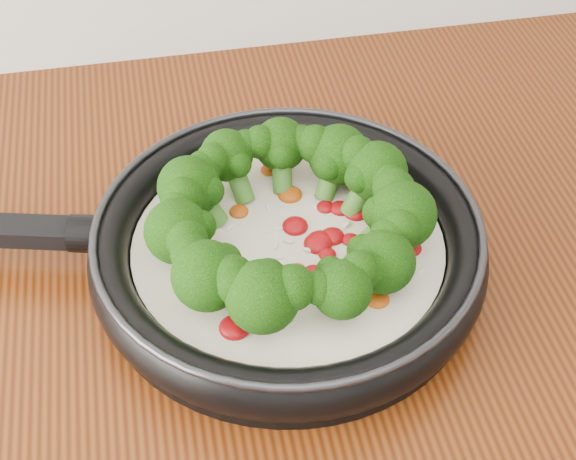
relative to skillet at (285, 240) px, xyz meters
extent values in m
cylinder|color=black|center=(0.00, 0.00, -0.03)|extent=(0.39, 0.39, 0.01)
torus|color=black|center=(0.00, 0.00, -0.01)|extent=(0.41, 0.41, 0.04)
torus|color=#2D2D33|center=(0.00, 0.00, 0.02)|extent=(0.40, 0.40, 0.01)
cylinder|color=black|center=(-0.16, 0.04, 0.00)|extent=(0.04, 0.04, 0.03)
cylinder|color=white|center=(0.00, 0.00, -0.01)|extent=(0.32, 0.32, 0.02)
ellipsoid|color=#9D070C|center=(0.04, 0.00, 0.00)|extent=(0.03, 0.03, 0.01)
ellipsoid|color=#9D070C|center=(0.03, -0.01, 0.00)|extent=(0.03, 0.03, 0.01)
ellipsoid|color=#B7440B|center=(0.00, 0.09, 0.00)|extent=(0.02, 0.02, 0.01)
ellipsoid|color=#9D070C|center=(0.08, 0.06, 0.00)|extent=(0.03, 0.03, 0.01)
ellipsoid|color=#9D070C|center=(0.02, -0.04, 0.00)|extent=(0.03, 0.03, 0.01)
ellipsoid|color=#B7440B|center=(-0.03, 0.04, 0.00)|extent=(0.02, 0.02, 0.01)
ellipsoid|color=#9D070C|center=(0.07, 0.02, 0.00)|extent=(0.03, 0.03, 0.01)
ellipsoid|color=#9D070C|center=(0.04, 0.04, 0.00)|extent=(0.02, 0.02, 0.01)
ellipsoid|color=#B7440B|center=(0.06, 0.10, 0.00)|extent=(0.03, 0.03, 0.01)
ellipsoid|color=#9D070C|center=(0.03, -0.02, 0.00)|extent=(0.02, 0.02, 0.01)
ellipsoid|color=#9D070C|center=(-0.07, 0.04, 0.00)|extent=(0.02, 0.02, 0.01)
ellipsoid|color=#B7440B|center=(-0.09, 0.04, 0.00)|extent=(0.03, 0.03, 0.01)
ellipsoid|color=#9D070C|center=(0.10, -0.03, 0.00)|extent=(0.03, 0.03, 0.01)
ellipsoid|color=#9D070C|center=(0.03, 0.00, 0.00)|extent=(0.03, 0.03, 0.01)
ellipsoid|color=#B7440B|center=(0.02, 0.06, 0.00)|extent=(0.03, 0.03, 0.01)
ellipsoid|color=#9D070C|center=(0.05, -0.01, 0.00)|extent=(0.02, 0.02, 0.01)
ellipsoid|color=#9D070C|center=(0.01, 0.07, 0.00)|extent=(0.02, 0.02, 0.01)
ellipsoid|color=#B7440B|center=(0.06, -0.08, 0.00)|extent=(0.03, 0.03, 0.01)
ellipsoid|color=#9D070C|center=(0.02, -0.07, 0.00)|extent=(0.02, 0.02, 0.01)
ellipsoid|color=#9D070C|center=(0.06, 0.03, 0.00)|extent=(0.02, 0.02, 0.01)
ellipsoid|color=#B7440B|center=(0.00, -0.03, 0.00)|extent=(0.02, 0.02, 0.01)
ellipsoid|color=#9D070C|center=(-0.06, -0.08, 0.00)|extent=(0.03, 0.03, 0.01)
ellipsoid|color=#9D070C|center=(0.01, 0.02, 0.00)|extent=(0.03, 0.03, 0.01)
ellipsoid|color=white|center=(0.02, -0.01, 0.00)|extent=(0.01, 0.01, 0.00)
ellipsoid|color=white|center=(-0.01, 0.01, 0.00)|extent=(0.01, 0.01, 0.00)
ellipsoid|color=white|center=(-0.01, -0.02, 0.00)|extent=(0.01, 0.01, 0.00)
ellipsoid|color=white|center=(0.00, 0.00, 0.00)|extent=(0.01, 0.01, 0.00)
ellipsoid|color=white|center=(-0.07, 0.04, 0.00)|extent=(0.01, 0.01, 0.00)
ellipsoid|color=white|center=(0.00, -0.02, 0.00)|extent=(0.01, 0.01, 0.00)
ellipsoid|color=white|center=(0.03, -0.01, 0.00)|extent=(0.01, 0.01, 0.00)
ellipsoid|color=white|center=(-0.08, 0.08, 0.00)|extent=(0.01, 0.01, 0.00)
ellipsoid|color=white|center=(0.09, -0.04, 0.00)|extent=(0.01, 0.01, 0.00)
ellipsoid|color=white|center=(-0.01, 0.05, 0.00)|extent=(0.00, 0.01, 0.00)
ellipsoid|color=white|center=(0.01, 0.02, 0.00)|extent=(0.01, 0.01, 0.00)
ellipsoid|color=white|center=(0.00, 0.02, 0.00)|extent=(0.01, 0.01, 0.00)
ellipsoid|color=white|center=(0.04, 0.04, 0.00)|extent=(0.01, 0.01, 0.00)
ellipsoid|color=white|center=(-0.01, 0.00, 0.00)|extent=(0.01, 0.01, 0.00)
ellipsoid|color=white|center=(-0.04, 0.03, 0.00)|extent=(0.01, 0.01, 0.00)
ellipsoid|color=white|center=(0.06, 0.01, 0.00)|extent=(0.01, 0.01, 0.00)
ellipsoid|color=white|center=(0.07, 0.09, 0.00)|extent=(0.01, 0.01, 0.00)
ellipsoid|color=white|center=(0.10, -0.05, 0.00)|extent=(0.01, 0.01, 0.00)
ellipsoid|color=white|center=(0.02, 0.00, 0.00)|extent=(0.01, 0.01, 0.00)
ellipsoid|color=white|center=(0.11, -0.03, 0.00)|extent=(0.01, 0.01, 0.00)
ellipsoid|color=white|center=(0.02, -0.01, 0.00)|extent=(0.01, 0.01, 0.00)
cylinder|color=#4D892C|center=(0.07, -0.02, 0.01)|extent=(0.04, 0.03, 0.04)
sphere|color=black|center=(0.09, -0.02, 0.03)|extent=(0.07, 0.07, 0.06)
sphere|color=black|center=(0.09, 0.00, 0.04)|extent=(0.04, 0.04, 0.04)
sphere|color=black|center=(0.08, -0.04, 0.04)|extent=(0.04, 0.04, 0.03)
sphere|color=black|center=(0.07, -0.02, 0.03)|extent=(0.03, 0.03, 0.03)
cylinder|color=#4D892C|center=(0.07, 0.03, 0.01)|extent=(0.04, 0.03, 0.04)
sphere|color=black|center=(0.09, 0.04, 0.03)|extent=(0.07, 0.07, 0.05)
sphere|color=black|center=(0.07, 0.05, 0.04)|extent=(0.04, 0.04, 0.03)
sphere|color=black|center=(0.09, 0.02, 0.04)|extent=(0.04, 0.04, 0.03)
sphere|color=black|center=(0.07, 0.03, 0.03)|extent=(0.03, 0.03, 0.03)
cylinder|color=#4D892C|center=(0.05, 0.05, 0.01)|extent=(0.03, 0.04, 0.04)
sphere|color=black|center=(0.06, 0.07, 0.03)|extent=(0.07, 0.07, 0.06)
sphere|color=black|center=(0.04, 0.08, 0.04)|extent=(0.04, 0.04, 0.03)
sphere|color=black|center=(0.07, 0.05, 0.03)|extent=(0.04, 0.04, 0.03)
sphere|color=black|center=(0.05, 0.05, 0.03)|extent=(0.03, 0.03, 0.03)
cylinder|color=#4D892C|center=(0.01, 0.07, 0.01)|extent=(0.02, 0.04, 0.04)
sphere|color=black|center=(0.01, 0.09, 0.03)|extent=(0.06, 0.06, 0.05)
sphere|color=black|center=(-0.01, 0.09, 0.04)|extent=(0.04, 0.04, 0.03)
sphere|color=black|center=(0.03, 0.08, 0.04)|extent=(0.03, 0.03, 0.03)
sphere|color=black|center=(0.01, 0.07, 0.03)|extent=(0.03, 0.03, 0.02)
cylinder|color=#4D892C|center=(-0.03, 0.07, 0.01)|extent=(0.03, 0.04, 0.04)
sphere|color=black|center=(-0.04, 0.08, 0.03)|extent=(0.06, 0.06, 0.05)
sphere|color=black|center=(-0.05, 0.07, 0.04)|extent=(0.04, 0.04, 0.03)
sphere|color=black|center=(-0.02, 0.09, 0.04)|extent=(0.03, 0.03, 0.03)
sphere|color=black|center=(-0.03, 0.07, 0.03)|extent=(0.03, 0.03, 0.02)
cylinder|color=#4D892C|center=(-0.06, 0.04, 0.01)|extent=(0.04, 0.03, 0.04)
sphere|color=black|center=(-0.07, 0.05, 0.03)|extent=(0.07, 0.07, 0.05)
sphere|color=black|center=(-0.08, 0.03, 0.04)|extent=(0.04, 0.04, 0.03)
sphere|color=black|center=(-0.06, 0.06, 0.03)|extent=(0.04, 0.04, 0.03)
sphere|color=black|center=(-0.06, 0.04, 0.03)|extent=(0.03, 0.03, 0.03)
cylinder|color=#4D892C|center=(-0.07, 0.00, 0.01)|extent=(0.03, 0.02, 0.04)
sphere|color=black|center=(-0.09, 0.00, 0.03)|extent=(0.07, 0.07, 0.05)
sphere|color=black|center=(-0.08, -0.02, 0.04)|extent=(0.04, 0.04, 0.03)
sphere|color=black|center=(-0.09, 0.02, 0.03)|extent=(0.04, 0.04, 0.03)
sphere|color=black|center=(-0.07, 0.00, 0.03)|extent=(0.03, 0.03, 0.03)
cylinder|color=#4D892C|center=(-0.06, -0.05, 0.01)|extent=(0.04, 0.04, 0.04)
sphere|color=black|center=(-0.07, -0.06, 0.03)|extent=(0.07, 0.07, 0.06)
sphere|color=black|center=(-0.05, -0.07, 0.04)|extent=(0.04, 0.04, 0.03)
sphere|color=black|center=(-0.08, -0.04, 0.04)|extent=(0.04, 0.04, 0.03)
sphere|color=black|center=(-0.06, -0.05, 0.03)|extent=(0.03, 0.03, 0.03)
cylinder|color=#4D892C|center=(-0.03, -0.07, 0.01)|extent=(0.03, 0.04, 0.04)
sphere|color=black|center=(-0.03, -0.09, 0.03)|extent=(0.07, 0.07, 0.06)
sphere|color=black|center=(-0.01, -0.09, 0.04)|extent=(0.04, 0.04, 0.04)
sphere|color=black|center=(-0.05, -0.08, 0.04)|extent=(0.04, 0.04, 0.03)
sphere|color=black|center=(-0.03, -0.07, 0.04)|extent=(0.03, 0.03, 0.03)
cylinder|color=#4D892C|center=(0.02, -0.07, 0.01)|extent=(0.03, 0.04, 0.04)
sphere|color=black|center=(0.03, -0.09, 0.03)|extent=(0.06, 0.06, 0.05)
sphere|color=black|center=(0.04, -0.08, 0.04)|extent=(0.03, 0.03, 0.03)
sphere|color=black|center=(0.01, -0.09, 0.04)|extent=(0.03, 0.03, 0.03)
sphere|color=black|center=(0.02, -0.07, 0.03)|extent=(0.03, 0.03, 0.02)
cylinder|color=#4D892C|center=(0.05, -0.05, 0.01)|extent=(0.03, 0.04, 0.04)
sphere|color=black|center=(0.06, -0.06, 0.03)|extent=(0.06, 0.06, 0.05)
sphere|color=black|center=(0.07, -0.05, 0.03)|extent=(0.04, 0.04, 0.03)
sphere|color=black|center=(0.05, -0.08, 0.03)|extent=(0.04, 0.04, 0.03)
sphere|color=black|center=(0.05, -0.05, 0.03)|extent=(0.03, 0.03, 0.03)
camera|label=1|loc=(-0.09, -0.49, 0.50)|focal=51.95mm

